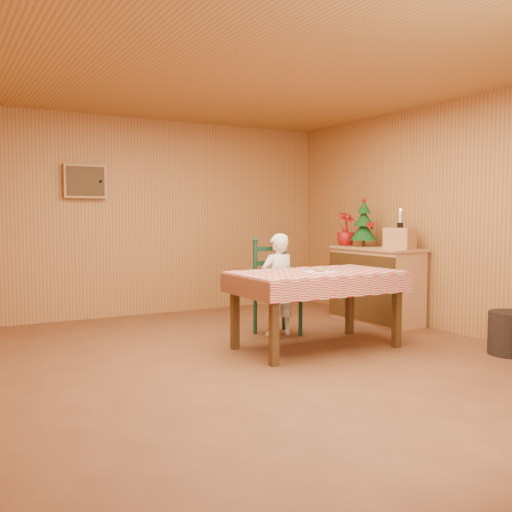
# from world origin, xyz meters

# --- Properties ---
(ground) EXTENTS (6.00, 6.00, 0.00)m
(ground) POSITION_xyz_m (0.00, 0.00, 0.00)
(ground) COLOR brown
(ground) RESTS_ON ground
(cabin_walls) EXTENTS (5.10, 6.05, 2.65)m
(cabin_walls) POSITION_xyz_m (-0.00, 0.53, 1.83)
(cabin_walls) COLOR #B47A41
(cabin_walls) RESTS_ON ground
(dining_table) EXTENTS (1.66, 0.96, 0.77)m
(dining_table) POSITION_xyz_m (0.72, 0.24, 0.69)
(dining_table) COLOR #4A2E13
(dining_table) RESTS_ON ground
(ladder_chair) EXTENTS (0.44, 0.40, 1.08)m
(ladder_chair) POSITION_xyz_m (0.72, 1.03, 0.50)
(ladder_chair) COLOR black
(ladder_chair) RESTS_ON ground
(seated_child) EXTENTS (0.41, 0.27, 1.12)m
(seated_child) POSITION_xyz_m (0.72, 0.97, 0.56)
(seated_child) COLOR white
(seated_child) RESTS_ON ground
(napkin) EXTENTS (0.33, 0.33, 0.00)m
(napkin) POSITION_xyz_m (0.72, 0.19, 0.77)
(napkin) COLOR white
(napkin) RESTS_ON dining_table
(donut) EXTENTS (0.14, 0.14, 0.04)m
(donut) POSITION_xyz_m (0.72, 0.19, 0.79)
(donut) COLOR #B78541
(donut) RESTS_ON napkin
(shelf_unit) EXTENTS (0.54, 1.24, 0.93)m
(shelf_unit) POSITION_xyz_m (2.19, 1.04, 0.47)
(shelf_unit) COLOR tan
(shelf_unit) RESTS_ON ground
(crate) EXTENTS (0.39, 0.39, 0.25)m
(crate) POSITION_xyz_m (2.20, 0.64, 1.06)
(crate) COLOR tan
(crate) RESTS_ON shelf_unit
(christmas_tree) EXTENTS (0.34, 0.34, 0.62)m
(christmas_tree) POSITION_xyz_m (2.20, 1.29, 1.21)
(christmas_tree) COLOR #4A2E13
(christmas_tree) RESTS_ON shelf_unit
(flower_arrangement) EXTENTS (0.25, 0.25, 0.43)m
(flower_arrangement) POSITION_xyz_m (2.15, 1.59, 1.15)
(flower_arrangement) COLOR maroon
(flower_arrangement) RESTS_ON shelf_unit
(candle_set) EXTENTS (0.07, 0.07, 0.22)m
(candle_set) POSITION_xyz_m (2.20, 0.64, 1.24)
(candle_set) COLOR black
(candle_set) RESTS_ON crate
(storage_bin) EXTENTS (0.53, 0.53, 0.41)m
(storage_bin) POSITION_xyz_m (2.17, -0.88, 0.20)
(storage_bin) COLOR black
(storage_bin) RESTS_ON ground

